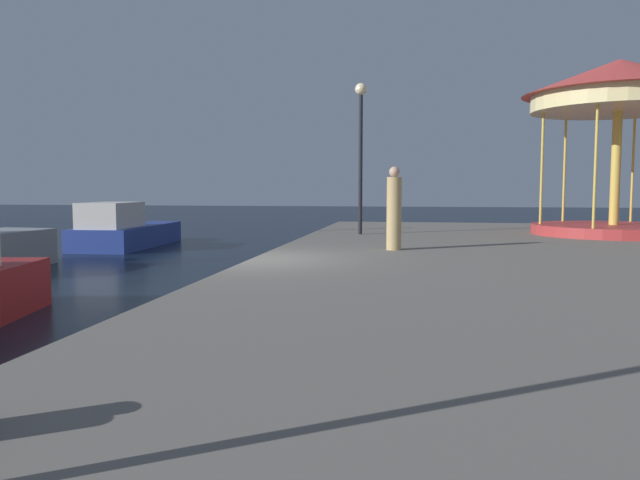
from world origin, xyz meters
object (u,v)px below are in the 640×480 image
(carousel, at_px, (618,104))
(person_by_the_water, at_px, (394,211))
(motorboat_blue, at_px, (124,231))
(lamp_post_mid_promenade, at_px, (361,132))

(carousel, relative_size, person_by_the_water, 2.92)
(motorboat_blue, distance_m, carousel, 17.25)
(motorboat_blue, xyz_separation_m, lamp_post_mid_promenade, (9.09, -2.73, 3.26))
(motorboat_blue, height_order, carousel, carousel)
(lamp_post_mid_promenade, bearing_deg, carousel, 7.80)
(motorboat_blue, bearing_deg, lamp_post_mid_promenade, -16.70)
(motorboat_blue, distance_m, person_by_the_water, 12.68)
(motorboat_blue, distance_m, lamp_post_mid_promenade, 10.03)
(lamp_post_mid_promenade, height_order, person_by_the_water, lamp_post_mid_promenade)
(person_by_the_water, bearing_deg, motorboat_blue, 144.61)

